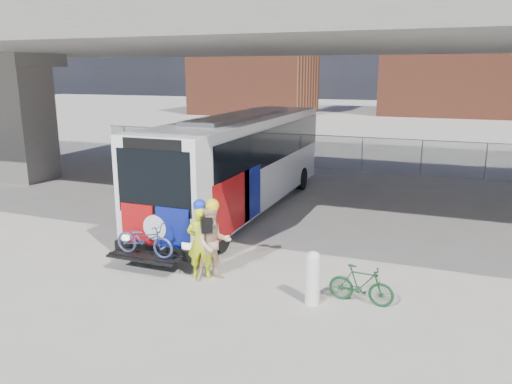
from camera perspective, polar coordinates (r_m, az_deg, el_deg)
The scene contains 9 objects.
ground at distance 16.19m, azimuth 1.32°, elevation -5.11°, with size 160.00×160.00×0.00m, color #9E9991.
bus at distance 18.77m, azimuth -1.67°, elevation 4.14°, with size 2.67×12.90×3.69m.
overpass at distance 19.19m, azimuth 5.69°, elevation 17.58°, with size 40.00×16.00×7.95m.
chainlink_fence at distance 27.19m, azimuth 10.00°, elevation 5.45°, with size 30.00×0.06×30.00m.
brick_buildings at distance 62.78m, azimuth 18.03°, elevation 13.20°, with size 54.00×22.00×12.00m.
bollard at distance 11.56m, azimuth 6.51°, elevation -9.49°, with size 0.33×0.33×1.28m.
cyclist_hivis at distance 12.85m, azimuth -6.37°, elevation -5.51°, with size 0.80×0.64×2.10m.
cyclist_tan at distance 12.69m, azimuth -4.93°, elevation -5.72°, with size 1.20×1.17×2.14m.
bike_parked at distance 11.84m, azimuth 11.93°, elevation -10.32°, with size 0.43×1.51×0.91m, color #164522.
Camera 1 is at (5.18, -14.43, 5.21)m, focal length 35.00 mm.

